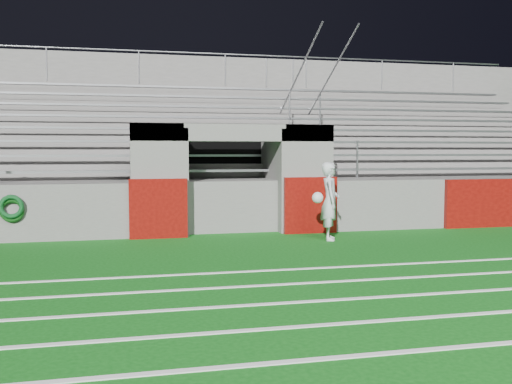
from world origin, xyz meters
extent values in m
plane|color=#0E5412|center=(0.00, 0.00, 0.00)|extent=(90.00, 90.00, 0.00)
cube|color=white|center=(0.00, -5.00, 0.01)|extent=(28.00, 0.09, 0.01)
cube|color=white|center=(0.00, -4.00, 0.01)|extent=(28.00, 0.09, 0.01)
cube|color=white|center=(0.00, -3.00, 0.01)|extent=(28.00, 0.09, 0.01)
cube|color=white|center=(0.00, -2.00, 0.01)|extent=(28.00, 0.09, 0.01)
cube|color=white|center=(0.00, -1.00, 0.01)|extent=(28.00, 0.09, 0.01)
cube|color=#605E5B|center=(-1.80, 3.50, 1.30)|extent=(1.20, 1.00, 2.60)
cube|color=#605E5B|center=(1.80, 3.50, 1.30)|extent=(1.20, 1.00, 2.60)
cube|color=black|center=(0.00, 5.20, 1.25)|extent=(2.60, 0.20, 2.50)
cube|color=#605E5B|center=(-1.15, 4.10, 1.25)|extent=(0.10, 2.20, 2.50)
cube|color=#605E5B|center=(1.15, 4.10, 1.25)|extent=(0.10, 2.20, 2.50)
cube|color=#605E5B|center=(0.00, 3.50, 2.40)|extent=(4.80, 1.00, 0.40)
cube|color=#605E5B|center=(0.00, 7.35, 1.15)|extent=(26.00, 8.00, 0.20)
cube|color=#605E5B|center=(0.00, 7.35, 0.53)|extent=(26.00, 8.00, 1.05)
cube|color=#550907|center=(-1.80, 2.94, 0.68)|extent=(1.30, 0.15, 1.35)
cube|color=#550907|center=(1.80, 2.94, 0.68)|extent=(1.30, 0.15, 1.35)
cube|color=#550907|center=(6.50, 2.94, 0.62)|extent=(2.20, 0.15, 1.25)
cube|color=gray|center=(0.00, 4.43, 1.47)|extent=(23.00, 0.28, 0.06)
cube|color=#605E5B|center=(0.00, 5.28, 1.44)|extent=(24.00, 0.75, 0.38)
cube|color=gray|center=(0.00, 5.18, 1.85)|extent=(23.00, 0.28, 0.06)
cube|color=#605E5B|center=(0.00, 6.03, 1.63)|extent=(24.00, 0.75, 0.76)
cube|color=gray|center=(0.00, 5.93, 2.23)|extent=(23.00, 0.28, 0.06)
cube|color=#605E5B|center=(0.00, 6.78, 1.82)|extent=(24.00, 0.75, 1.14)
cube|color=gray|center=(0.00, 6.68, 2.61)|extent=(23.00, 0.28, 0.06)
cube|color=#605E5B|center=(0.00, 7.53, 2.01)|extent=(24.00, 0.75, 1.52)
cube|color=gray|center=(0.00, 7.43, 2.99)|extent=(23.00, 0.28, 0.06)
cube|color=#605E5B|center=(0.00, 8.28, 2.20)|extent=(24.00, 0.75, 1.90)
cube|color=gray|center=(0.00, 8.18, 3.37)|extent=(23.00, 0.28, 0.06)
cube|color=#605E5B|center=(0.00, 9.03, 2.39)|extent=(24.00, 0.75, 2.28)
cube|color=gray|center=(0.00, 8.93, 3.75)|extent=(23.00, 0.28, 0.06)
cube|color=#605E5B|center=(0.00, 9.78, 2.58)|extent=(24.00, 0.75, 2.66)
cube|color=gray|center=(0.00, 9.68, 4.13)|extent=(23.00, 0.28, 0.06)
cube|color=#605E5B|center=(0.00, 10.45, 2.65)|extent=(26.00, 0.60, 5.29)
cylinder|color=#A5A8AD|center=(2.50, 4.15, 1.75)|extent=(0.05, 0.05, 1.00)
cylinder|color=#A5A8AD|center=(2.50, 7.15, 3.27)|extent=(0.05, 0.05, 1.00)
cylinder|color=#A5A8AD|center=(2.50, 10.15, 4.79)|extent=(0.05, 0.05, 1.00)
cylinder|color=#A5A8AD|center=(2.50, 7.15, 3.77)|extent=(0.05, 6.02, 3.08)
cylinder|color=#A5A8AD|center=(3.50, 4.15, 1.75)|extent=(0.05, 0.05, 1.00)
cylinder|color=#A5A8AD|center=(3.50, 7.15, 3.27)|extent=(0.05, 0.05, 1.00)
cylinder|color=#A5A8AD|center=(3.50, 10.15, 4.79)|extent=(0.05, 0.05, 1.00)
cylinder|color=#A5A8AD|center=(3.50, 7.15, 3.77)|extent=(0.05, 6.02, 3.08)
cylinder|color=#A5A8AD|center=(-5.00, 10.15, 4.84)|extent=(0.05, 0.05, 1.10)
cylinder|color=#A5A8AD|center=(-2.00, 10.15, 4.84)|extent=(0.05, 0.05, 1.10)
cylinder|color=#A5A8AD|center=(1.00, 10.15, 4.84)|extent=(0.05, 0.05, 1.10)
cylinder|color=#A5A8AD|center=(4.00, 10.15, 4.84)|extent=(0.05, 0.05, 1.10)
cylinder|color=#A5A8AD|center=(7.00, 10.15, 4.84)|extent=(0.05, 0.05, 1.10)
cylinder|color=#A5A8AD|center=(10.00, 10.15, 4.84)|extent=(0.05, 0.05, 1.10)
cylinder|color=#A5A8AD|center=(0.00, 10.15, 5.39)|extent=(24.00, 0.05, 0.05)
imported|color=silver|center=(1.89, 1.86, 0.87)|extent=(0.57, 0.72, 1.73)
sphere|color=white|center=(1.56, 1.71, 0.96)|extent=(0.25, 0.25, 0.25)
torus|color=#0B390E|center=(-4.89, 2.95, 0.71)|extent=(0.52, 0.10, 0.52)
torus|color=#0D441B|center=(-4.89, 2.90, 0.79)|extent=(0.51, 0.10, 0.51)
camera|label=1|loc=(-2.51, -10.01, 1.99)|focal=40.00mm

